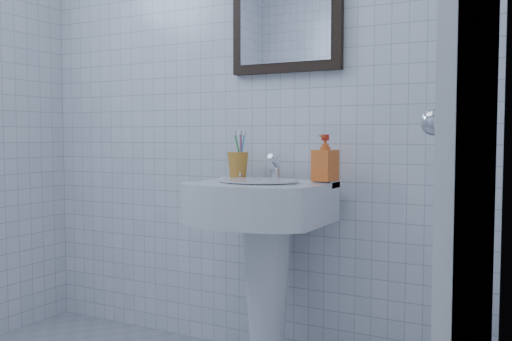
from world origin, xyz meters
The scene contains 8 objects.
wall_back centered at (0.00, 1.20, 1.25)m, with size 2.20×0.02×2.50m, color silver.
washbasin centered at (0.24, 0.98, 0.54)m, with size 0.52×0.38×0.80m.
faucet centered at (0.24, 1.08, 0.83)m, with size 0.04×0.09×0.11m.
toothbrush_cup centered at (0.06, 1.09, 0.85)m, with size 0.09×0.09×0.11m, color orange, non-canonical shape.
soap_dispenser centered at (0.46, 1.08, 0.88)m, with size 0.08×0.08×0.18m, color #E35416.
bathroom_door centered at (1.08, 0.55, 1.00)m, with size 0.04×0.80×2.00m, color white.
towel_ring centered at (1.06, 0.73, 1.05)m, with size 0.18×0.18×0.01m, color silver.
hand_towel centered at (1.04, 0.73, 0.87)m, with size 0.03×0.16×0.38m, color white.
Camera 1 is at (1.29, -1.03, 0.97)m, focal length 40.00 mm.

